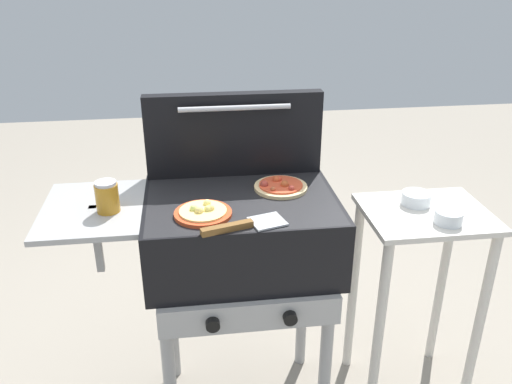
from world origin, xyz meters
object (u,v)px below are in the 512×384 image
(grill, at_px, (238,237))
(topping_bowl_near, at_px, (449,218))
(prep_table, at_px, (418,268))
(topping_bowl_far, at_px, (416,199))
(pizza_pepperoni, at_px, (280,186))
(sauce_jar, at_px, (107,197))
(pizza_cheese, at_px, (203,212))
(spatula, at_px, (244,225))

(grill, relative_size, topping_bowl_near, 10.13)
(prep_table, distance_m, topping_bowl_near, 0.28)
(grill, bearing_deg, prep_table, 0.37)
(topping_bowl_near, height_order, topping_bowl_far, same)
(pizza_pepperoni, distance_m, sauce_jar, 0.57)
(grill, bearing_deg, sauce_jar, -175.34)
(pizza_cheese, bearing_deg, grill, 41.12)
(topping_bowl_near, bearing_deg, sauce_jar, 177.12)
(grill, relative_size, spatula, 3.61)
(pizza_pepperoni, distance_m, prep_table, 0.62)
(pizza_cheese, bearing_deg, sauce_jar, 167.01)
(grill, bearing_deg, topping_bowl_far, 5.59)
(pizza_pepperoni, distance_m, spatula, 0.30)
(sauce_jar, xyz_separation_m, topping_bowl_far, (1.07, 0.10, -0.12))
(topping_bowl_near, bearing_deg, prep_table, 109.11)
(sauce_jar, xyz_separation_m, topping_bowl_near, (1.12, -0.06, -0.12))
(grill, relative_size, pizza_pepperoni, 5.24)
(topping_bowl_near, bearing_deg, pizza_pepperoni, 164.61)
(pizza_cheese, xyz_separation_m, spatula, (0.12, -0.10, -0.00))
(pizza_cheese, height_order, prep_table, pizza_cheese)
(pizza_pepperoni, height_order, sauce_jar, sauce_jar)
(pizza_cheese, distance_m, spatula, 0.15)
(pizza_pepperoni, height_order, topping_bowl_near, pizza_pepperoni)
(grill, xyz_separation_m, spatula, (0.00, -0.20, 0.15))
(topping_bowl_far, bearing_deg, pizza_pepperoni, -179.75)
(sauce_jar, height_order, spatula, sauce_jar)
(prep_table, bearing_deg, sauce_jar, -178.00)
(grill, bearing_deg, pizza_cheese, -138.88)
(sauce_jar, bearing_deg, spatula, -21.64)
(pizza_cheese, distance_m, prep_table, 0.87)
(prep_table, bearing_deg, pizza_pepperoni, 173.65)
(grill, relative_size, prep_table, 1.19)
(pizza_pepperoni, relative_size, topping_bowl_near, 1.93)
(pizza_cheese, xyz_separation_m, prep_table, (0.79, 0.11, -0.34))
(grill, relative_size, topping_bowl_far, 9.11)
(spatula, distance_m, prep_table, 0.78)
(prep_table, bearing_deg, topping_bowl_near, -70.89)
(sauce_jar, relative_size, prep_table, 0.13)
(pizza_pepperoni, distance_m, topping_bowl_far, 0.51)
(pizza_pepperoni, height_order, prep_table, pizza_pepperoni)
(sauce_jar, xyz_separation_m, prep_table, (1.08, 0.04, -0.38))
(pizza_cheese, bearing_deg, topping_bowl_near, 0.81)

